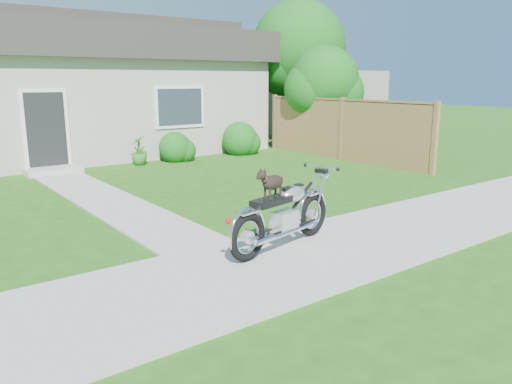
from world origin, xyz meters
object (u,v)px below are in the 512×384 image
house (66,88)px  fence (341,129)px  potted_plant_right (139,150)px  tree_near (328,84)px  motorcycle_with_dog (284,212)px  tree_far (302,52)px

house → fence: house is taller
house → potted_plant_right: 3.96m
fence → tree_near: size_ratio=1.87×
potted_plant_right → motorcycle_with_dog: size_ratio=0.39×
tree_near → motorcycle_with_dog: 10.59m
fence → tree_far: tree_far is taller
motorcycle_with_dog → fence: bearing=26.3°
house → tree_far: bearing=-18.1°
tree_near → tree_far: 2.45m
house → motorcycle_with_dog: house is taller
tree_far → motorcycle_with_dog: size_ratio=2.42×
fence → tree_near: 2.29m
tree_near → motorcycle_with_dog: (-7.79, -6.96, -1.71)m
house → fence: (6.30, -6.24, -1.22)m
fence → motorcycle_with_dog: (-6.82, -5.37, -0.38)m
tree_near → fence: bearing=-121.4°
house → fence: bearing=-44.7°
fence → motorcycle_with_dog: 8.69m
fence → motorcycle_with_dog: size_ratio=3.01×
fence → tree_far: size_ratio=1.25×
tree_near → potted_plant_right: size_ratio=4.18×
fence → tree_far: 4.70m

